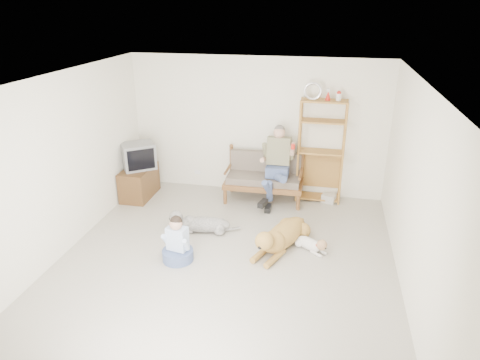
% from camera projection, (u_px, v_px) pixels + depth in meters
% --- Properties ---
extents(floor, '(5.50, 5.50, 0.00)m').
position_uv_depth(floor, '(225.00, 263.00, 6.40)').
color(floor, beige).
rests_on(floor, ground).
extents(ceiling, '(5.50, 5.50, 0.00)m').
position_uv_depth(ceiling, '(222.00, 81.00, 5.36)').
color(ceiling, white).
rests_on(ceiling, ground).
extents(wall_back, '(5.00, 0.00, 5.00)m').
position_uv_depth(wall_back, '(257.00, 127.00, 8.36)').
color(wall_back, white).
rests_on(wall_back, ground).
extents(wall_front, '(5.00, 0.00, 5.00)m').
position_uv_depth(wall_front, '(141.00, 311.00, 3.40)').
color(wall_front, white).
rests_on(wall_front, ground).
extents(wall_left, '(0.00, 5.50, 5.50)m').
position_uv_depth(wall_left, '(60.00, 167.00, 6.35)').
color(wall_left, white).
rests_on(wall_left, ground).
extents(wall_right, '(0.00, 5.50, 5.50)m').
position_uv_depth(wall_right, '(415.00, 195.00, 5.41)').
color(wall_right, white).
rests_on(wall_right, ground).
extents(loveseat, '(1.51, 0.72, 0.95)m').
position_uv_depth(loveseat, '(264.00, 176.00, 8.30)').
color(loveseat, brown).
rests_on(loveseat, ground).
extents(man, '(0.58, 0.82, 1.33)m').
position_uv_depth(man, '(275.00, 171.00, 7.98)').
color(man, '#55659C').
rests_on(man, loveseat).
extents(etagere, '(0.88, 0.38, 2.29)m').
position_uv_depth(etagere, '(321.00, 151.00, 8.08)').
color(etagere, '#B18637').
rests_on(etagere, ground).
extents(book_stack, '(0.29, 0.25, 0.16)m').
position_uv_depth(book_stack, '(329.00, 198.00, 8.31)').
color(book_stack, white).
rests_on(book_stack, ground).
extents(tv_stand, '(0.50, 0.90, 0.60)m').
position_uv_depth(tv_stand, '(139.00, 182.00, 8.48)').
color(tv_stand, brown).
rests_on(tv_stand, ground).
extents(crt_tv, '(0.77, 0.74, 0.50)m').
position_uv_depth(crt_tv, '(138.00, 156.00, 8.29)').
color(crt_tv, slate).
rests_on(crt_tv, tv_stand).
extents(wall_outlet, '(0.12, 0.02, 0.08)m').
position_uv_depth(wall_outlet, '(198.00, 172.00, 8.99)').
color(wall_outlet, white).
rests_on(wall_outlet, ground).
extents(golden_retriever, '(0.82, 1.59, 0.50)m').
position_uv_depth(golden_retriever, '(281.00, 236.00, 6.73)').
color(golden_retriever, '#A47E39').
rests_on(golden_retriever, ground).
extents(shaggy_dog, '(1.26, 0.43, 0.38)m').
position_uv_depth(shaggy_dog, '(198.00, 223.00, 7.23)').
color(shaggy_dog, silver).
rests_on(shaggy_dog, ground).
extents(terrier, '(0.61, 0.49, 0.26)m').
position_uv_depth(terrier, '(313.00, 244.00, 6.68)').
color(terrier, silver).
rests_on(terrier, ground).
extents(child, '(0.47, 0.47, 0.74)m').
position_uv_depth(child, '(177.00, 244.00, 6.39)').
color(child, '#55659C').
rests_on(child, ground).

